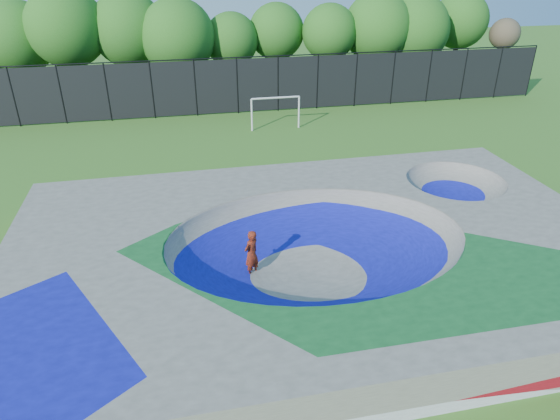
{
  "coord_description": "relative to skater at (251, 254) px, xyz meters",
  "views": [
    {
      "loc": [
        -4.55,
        -14.9,
        10.58
      ],
      "look_at": [
        -0.71,
        3.0,
        1.1
      ],
      "focal_mm": 32.0,
      "sensor_mm": 36.0,
      "label": 1
    }
  ],
  "objects": [
    {
      "name": "ground",
      "position": [
        2.37,
        -0.19,
        -0.93
      ],
      "size": [
        120.0,
        120.0,
        0.0
      ],
      "primitive_type": "plane",
      "color": "#32631B",
      "rests_on": "ground"
    },
    {
      "name": "skater",
      "position": [
        0.0,
        0.0,
        0.0
      ],
      "size": [
        0.81,
        0.78,
        1.86
      ],
      "primitive_type": "imported",
      "rotation": [
        0.0,
        0.0,
        3.85
      ],
      "color": "red",
      "rests_on": "ground"
    },
    {
      "name": "skateboard",
      "position": [
        0.0,
        0.0,
        -0.91
      ],
      "size": [
        0.72,
        0.69,
        0.05
      ],
      "primitive_type": "cube",
      "rotation": [
        0.0,
        0.0,
        0.74
      ],
      "color": "black",
      "rests_on": "ground"
    },
    {
      "name": "treeline",
      "position": [
        -0.9,
        25.68,
        4.2
      ],
      "size": [
        52.44,
        7.68,
        8.6
      ],
      "color": "#462F23",
      "rests_on": "ground"
    },
    {
      "name": "skate_deck",
      "position": [
        2.37,
        -0.19,
        -0.18
      ],
      "size": [
        22.0,
        14.0,
        1.5
      ],
      "primitive_type": "cube",
      "color": "gray",
      "rests_on": "ground"
    },
    {
      "name": "soccer_goal",
      "position": [
        4.3,
        16.55,
        0.59
      ],
      "size": [
        3.31,
        0.12,
        2.19
      ],
      "color": "silver",
      "rests_on": "ground"
    },
    {
      "name": "fence",
      "position": [
        2.37,
        20.81,
        1.17
      ],
      "size": [
        48.09,
        0.09,
        4.04
      ],
      "color": "black",
      "rests_on": "ground"
    }
  ]
}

